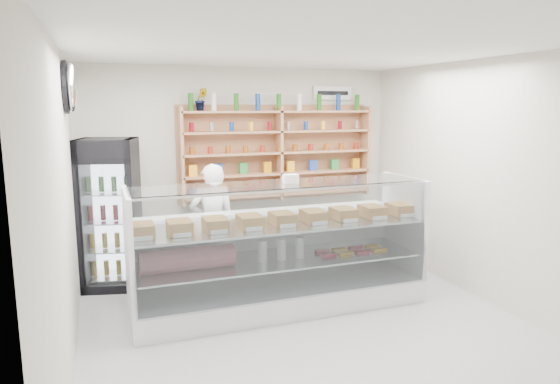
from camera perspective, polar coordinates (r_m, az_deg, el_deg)
name	(u,v)px	position (r m, az deg, el deg)	size (l,w,h in m)	color
room	(312,195)	(4.89, 3.71, -0.36)	(5.00, 5.00, 5.00)	#B1B2B6
display_counter	(279,274)	(5.73, -0.10, -9.30)	(3.28, 0.98, 1.43)	white
shop_worker	(213,225)	(6.35, -7.69, -3.76)	(0.57, 0.37, 1.56)	white
drinks_cooler	(110,214)	(6.56, -18.81, -2.34)	(0.81, 0.79, 1.87)	black
wall_shelving	(279,153)	(7.20, -0.13, 4.50)	(2.84, 0.28, 1.33)	#A97850
potted_plant	(201,99)	(6.87, -9.01, 10.42)	(0.17, 0.14, 0.31)	#1E6626
security_mirror	(71,87)	(5.61, -22.79, 10.99)	(0.15, 0.50, 0.50)	silver
wall_sign	(332,93)	(7.65, 6.01, 11.18)	(0.62, 0.03, 0.20)	white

